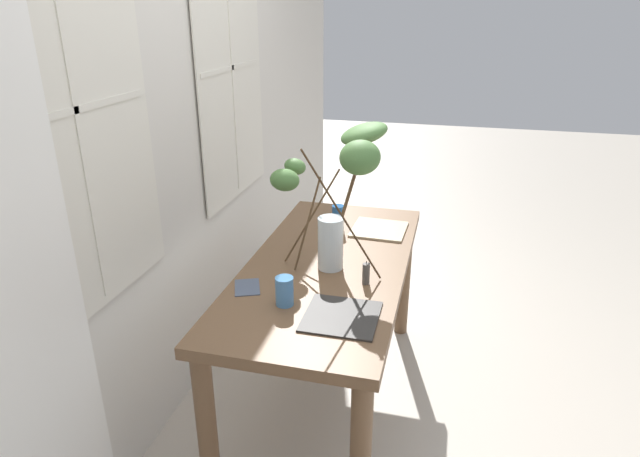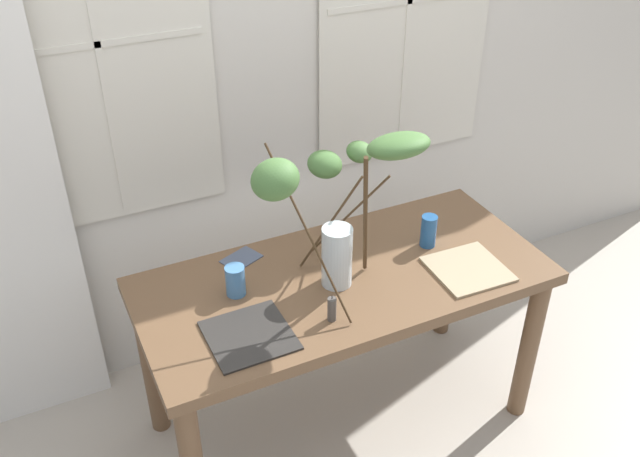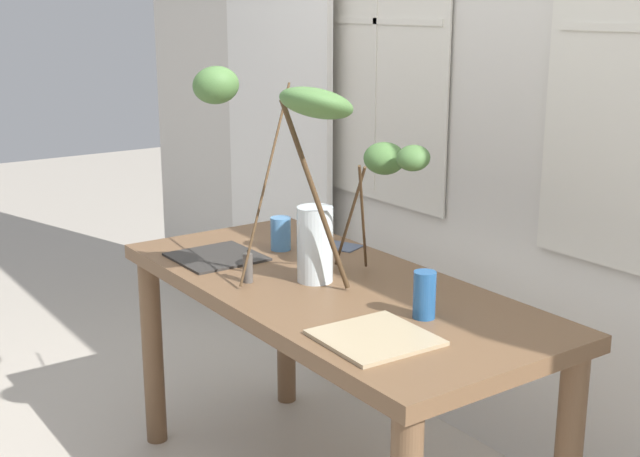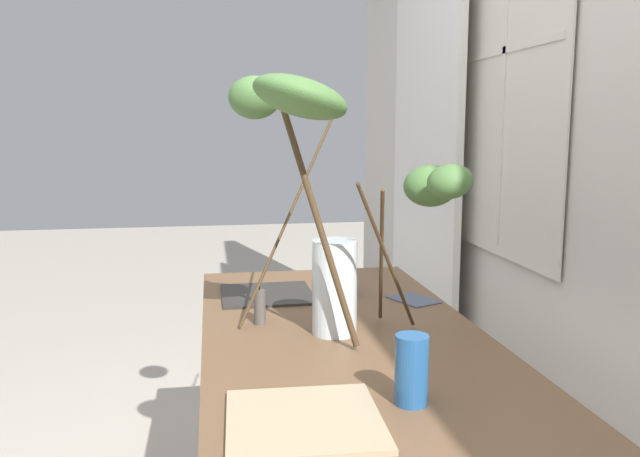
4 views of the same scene
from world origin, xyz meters
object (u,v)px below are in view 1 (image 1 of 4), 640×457
object	(u,v)px
vase_with_branches	(336,184)
pillar_candle	(366,274)
drinking_glass_blue_right	(338,218)
plate_square_right	(379,229)
drinking_glass_blue_left	(285,291)
plate_square_left	(341,316)
dining_table	(327,285)

from	to	relation	value
vase_with_branches	pillar_candle	bearing A→B (deg)	-125.99
drinking_glass_blue_right	plate_square_right	size ratio (longest dim) A/B	0.49
drinking_glass_blue_left	plate_square_left	size ratio (longest dim) A/B	0.42
dining_table	drinking_glass_blue_right	bearing A→B (deg)	5.50
drinking_glass_blue_right	plate_square_right	world-z (taller)	drinking_glass_blue_right
dining_table	vase_with_branches	xyz separation A→B (m)	(-0.04, -0.05, 0.51)
dining_table	plate_square_right	world-z (taller)	plate_square_right
drinking_glass_blue_right	dining_table	bearing A→B (deg)	-174.50
plate_square_left	plate_square_right	distance (m)	0.88
dining_table	drinking_glass_blue_left	world-z (taller)	drinking_glass_blue_left
drinking_glass_blue_left	plate_square_left	world-z (taller)	drinking_glass_blue_left
pillar_candle	drinking_glass_blue_left	bearing A→B (deg)	131.64
vase_with_branches	plate_square_right	size ratio (longest dim) A/B	2.63
dining_table	pillar_candle	xyz separation A→B (m)	(-0.15, -0.20, 0.16)
dining_table	drinking_glass_blue_left	xyz separation A→B (m)	(-0.40, 0.08, 0.18)
drinking_glass_blue_right	pillar_candle	distance (m)	0.60
dining_table	drinking_glass_blue_left	bearing A→B (deg)	169.38
dining_table	vase_with_branches	world-z (taller)	vase_with_branches
plate_square_right	drinking_glass_blue_left	bearing A→B (deg)	163.64
dining_table	drinking_glass_blue_right	size ratio (longest dim) A/B	11.63
dining_table	plate_square_left	xyz separation A→B (m)	(-0.44, -0.16, 0.12)
dining_table	pillar_candle	world-z (taller)	pillar_candle
drinking_glass_blue_right	vase_with_branches	bearing A→B (deg)	-169.10
drinking_glass_blue_left	plate_square_right	distance (m)	0.88
drinking_glass_blue_left	plate_square_left	distance (m)	0.24
dining_table	plate_square_right	size ratio (longest dim) A/B	5.71
pillar_candle	plate_square_right	bearing A→B (deg)	3.06
vase_with_branches	drinking_glass_blue_right	bearing A→B (deg)	10.90
pillar_candle	dining_table	bearing A→B (deg)	53.10
vase_with_branches	pillar_candle	distance (m)	0.40
drinking_glass_blue_left	drinking_glass_blue_right	world-z (taller)	drinking_glass_blue_right
vase_with_branches	pillar_candle	size ratio (longest dim) A/B	6.86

